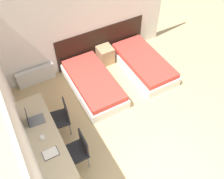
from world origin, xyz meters
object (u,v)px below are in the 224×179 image
chair_near_laptop (61,117)px  chair_near_notebook (77,150)px  bed_near_door (143,64)px  laptop (33,119)px  bed_near_window (93,84)px  nightstand (105,55)px

chair_near_laptop → chair_near_notebook: size_ratio=1.00×
chair_near_laptop → bed_near_door: bearing=24.3°
chair_near_laptop → laptop: 0.61m
bed_near_window → laptop: laptop is taller
bed_near_window → chair_near_notebook: bearing=-124.2°
bed_near_window → bed_near_door: 1.51m
chair_near_laptop → bed_near_window: bearing=42.5°
chair_near_notebook → laptop: laptop is taller
bed_near_window → chair_near_notebook: size_ratio=2.28×
chair_near_laptop → chair_near_notebook: (0.00, -0.87, 0.00)m
bed_near_door → laptop: laptop is taller
bed_near_window → chair_near_notebook: 2.01m
chair_near_laptop → laptop: size_ratio=2.52×
bed_near_door → chair_near_notebook: (-2.63, -1.64, 0.29)m
bed_near_door → chair_near_laptop: bearing=-163.7°
bed_near_window → bed_near_door: same height
bed_near_window → bed_near_door: (1.51, 0.00, 0.00)m
nightstand → bed_near_window: bearing=-134.1°
nightstand → laptop: laptop is taller
bed_near_window → laptop: (-1.65, -0.80, 0.60)m
bed_near_door → nightstand: (-0.75, 0.78, 0.05)m
bed_near_window → bed_near_door: bearing=0.0°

